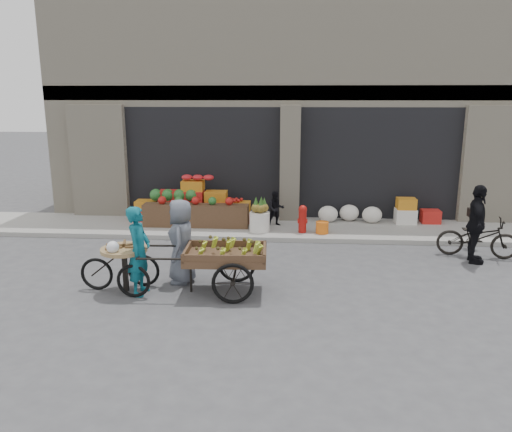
# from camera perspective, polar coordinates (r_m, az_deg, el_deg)

# --- Properties ---
(ground) EXTENTS (80.00, 80.00, 0.00)m
(ground) POSITION_cam_1_polar(r_m,az_deg,el_deg) (9.49, 3.51, -8.24)
(ground) COLOR #424244
(ground) RESTS_ON ground
(sidewalk) EXTENTS (18.00, 2.20, 0.12)m
(sidewalk) POSITION_cam_1_polar(r_m,az_deg,el_deg) (13.37, 3.76, -1.46)
(sidewalk) COLOR gray
(sidewalk) RESTS_ON ground
(building) EXTENTS (14.00, 6.45, 7.00)m
(building) POSITION_cam_1_polar(r_m,az_deg,el_deg) (16.85, 4.07, 13.03)
(building) COLOR beige
(building) RESTS_ON ground
(fruit_display) EXTENTS (3.10, 1.12, 1.24)m
(fruit_display) POSITION_cam_1_polar(r_m,az_deg,el_deg) (13.74, -6.60, 1.51)
(fruit_display) COLOR red
(fruit_display) RESTS_ON sidewalk
(pineapple_bin) EXTENTS (0.52, 0.52, 0.50)m
(pineapple_bin) POSITION_cam_1_polar(r_m,az_deg,el_deg) (12.83, 0.41, -0.64)
(pineapple_bin) COLOR silver
(pineapple_bin) RESTS_ON sidewalk
(fire_hydrant) EXTENTS (0.22, 0.22, 0.71)m
(fire_hydrant) POSITION_cam_1_polar(r_m,az_deg,el_deg) (12.73, 5.34, -0.21)
(fire_hydrant) COLOR #A5140F
(fire_hydrant) RESTS_ON sidewalk
(orange_bucket) EXTENTS (0.32, 0.32, 0.30)m
(orange_bucket) POSITION_cam_1_polar(r_m,az_deg,el_deg) (12.76, 7.57, -1.31)
(orange_bucket) COLOR orange
(orange_bucket) RESTS_ON sidewalk
(right_bay_goods) EXTENTS (3.35, 0.60, 0.70)m
(right_bay_goods) POSITION_cam_1_polar(r_m,az_deg,el_deg) (14.10, 14.49, 0.37)
(right_bay_goods) COLOR silver
(right_bay_goods) RESTS_ON sidewalk
(seated_person) EXTENTS (0.51, 0.43, 0.93)m
(seated_person) POSITION_cam_1_polar(r_m,az_deg,el_deg) (13.35, 2.30, 0.85)
(seated_person) COLOR black
(seated_person) RESTS_ON sidewalk
(banana_cart) EXTENTS (2.54, 1.14, 1.04)m
(banana_cart) POSITION_cam_1_polar(r_m,az_deg,el_deg) (9.06, -3.83, -4.21)
(banana_cart) COLOR brown
(banana_cart) RESTS_ON ground
(vendor_woman) EXTENTS (0.41, 0.61, 1.63)m
(vendor_woman) POSITION_cam_1_polar(r_m,az_deg,el_deg) (9.20, -13.23, -3.90)
(vendor_woman) COLOR #0D5868
(vendor_woman) RESTS_ON ground
(tricycle_cart) EXTENTS (1.43, 0.87, 0.95)m
(tricycle_cart) POSITION_cam_1_polar(r_m,az_deg,el_deg) (9.47, -14.82, -5.09)
(tricycle_cart) COLOR #9E7F51
(tricycle_cart) RESTS_ON ground
(vendor_grey) EXTENTS (0.58, 0.83, 1.63)m
(vendor_grey) POSITION_cam_1_polar(r_m,az_deg,el_deg) (9.64, -8.53, -2.88)
(vendor_grey) COLOR slate
(vendor_grey) RESTS_ON ground
(bicycle) EXTENTS (1.80, 0.93, 0.90)m
(bicycle) POSITION_cam_1_polar(r_m,az_deg,el_deg) (12.17, 23.98, -2.25)
(bicycle) COLOR black
(bicycle) RESTS_ON ground
(cyclist) EXTENTS (0.61, 1.06, 1.71)m
(cyclist) POSITION_cam_1_polar(r_m,az_deg,el_deg) (11.64, 23.89, -0.87)
(cyclist) COLOR black
(cyclist) RESTS_ON ground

